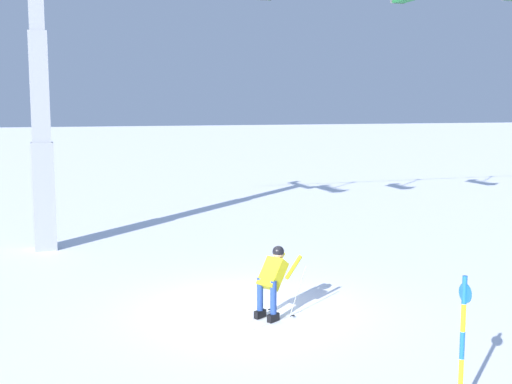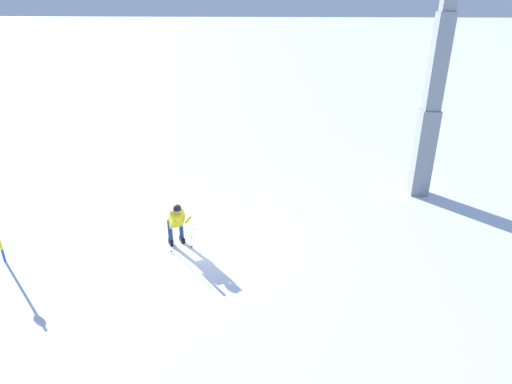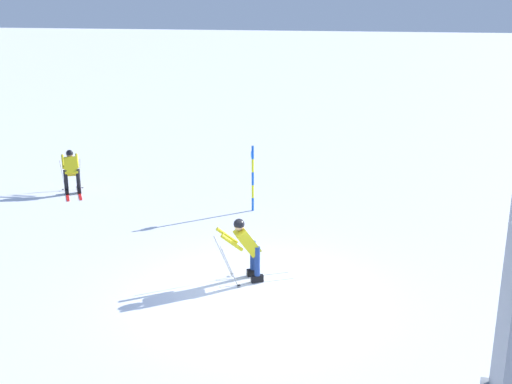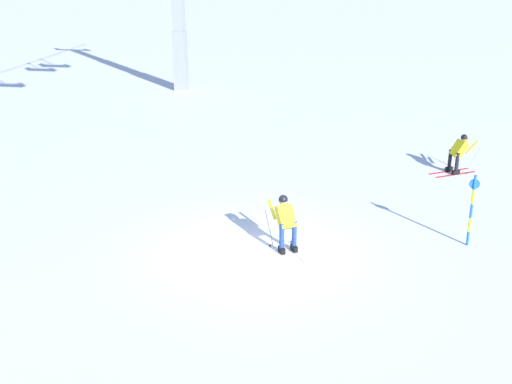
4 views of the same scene
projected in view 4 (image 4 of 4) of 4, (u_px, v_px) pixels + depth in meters
The scene contains 5 objects.
ground_plane at pixel (257, 252), 17.50m from camera, with size 260.00×260.00×0.00m, color white.
skier_carving_main at pixel (285, 219), 17.35m from camera, with size 1.81×1.37×1.66m.
lift_tower_far at pixel (178, 11), 36.00m from camera, with size 0.69×2.92×10.46m.
trail_marker_pole at pixel (472, 208), 17.52m from camera, with size 0.07×0.28×2.03m.
skier_distant_uphill at pixel (459, 151), 23.42m from camera, with size 1.41×1.76×1.56m.
Camera 4 is at (-15.62, -2.57, 7.64)m, focal length 45.77 mm.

